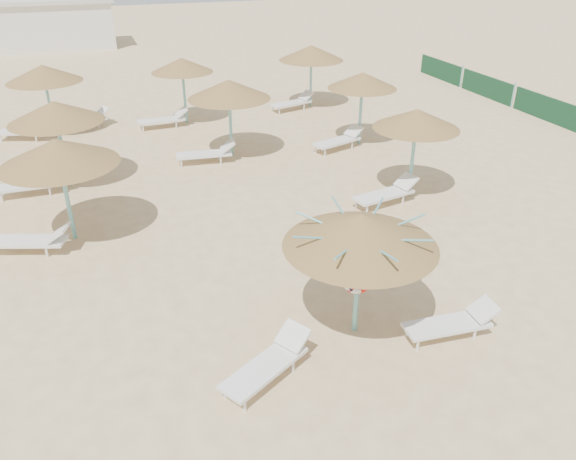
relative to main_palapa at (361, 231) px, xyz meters
name	(u,v)px	position (x,y,z in m)	size (l,w,h in m)	color
ground	(343,319)	(-0.07, 0.39, -2.27)	(120.00, 120.00, 0.00)	#D9BB84
main_palapa	(361,231)	(0.00, 0.00, 0.00)	(2.93, 2.93, 2.62)	#65ACB0
lounger_main_a	(269,363)	(-2.04, -0.73, -1.94)	(1.94, 1.46, 0.70)	silver
lounger_main_b	(453,323)	(1.74, -0.82, -1.95)	(1.90, 0.69, 0.68)	silver
palapa_field	(201,90)	(-0.66, 11.12, 0.06)	(14.68, 13.00, 2.72)	#65ACB0
service_hut	(51,23)	(-6.07, 35.39, -0.63)	(8.40, 4.40, 3.25)	silver
windbreak_fence	(546,108)	(13.93, 10.35, -1.77)	(0.08, 19.84, 1.10)	#1B5328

